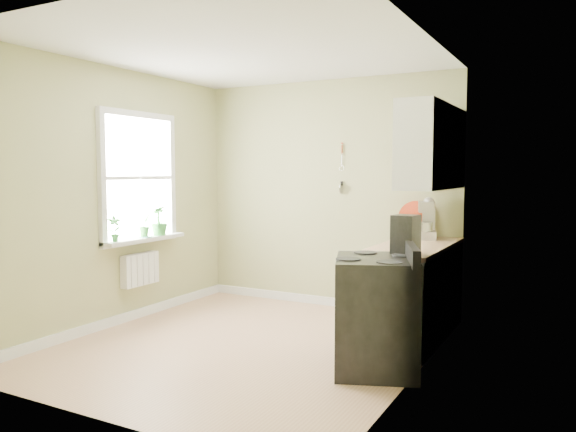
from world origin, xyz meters
The scene contains 21 objects.
floor centered at (0.00, 0.00, -0.01)m, with size 3.20×3.60×0.02m, color tan.
ceiling centered at (0.00, 0.00, 2.71)m, with size 3.20×3.60×0.02m, color white.
wall_back centered at (0.00, 1.81, 1.35)m, with size 3.20×0.02×2.70m, color tan.
wall_left centered at (-1.61, 0.00, 1.35)m, with size 0.02×3.60×2.70m, color tan.
wall_right centered at (1.61, 0.00, 1.35)m, with size 0.02×3.60×2.70m, color tan.
base_cabinets centered at (1.30, 1.00, 0.43)m, with size 0.60×1.60×0.87m, color white.
countertop centered at (1.29, 1.00, 0.89)m, with size 0.64×1.60×0.04m, color #E2B38A.
upper_cabinets centered at (1.43, 1.10, 1.85)m, with size 0.35×1.40×0.80m, color white.
window centered at (-1.58, 0.30, 1.55)m, with size 0.06×1.14×1.44m.
window_sill centered at (-1.51, 0.30, 0.88)m, with size 0.18×1.14×0.04m, color white.
radiator centered at (-1.54, 0.25, 0.55)m, with size 0.12×0.50×0.35m, color white.
wall_utensils centered at (0.20, 1.78, 1.56)m, with size 0.02×0.14×0.58m.
stove centered at (1.28, -0.04, 0.47)m, with size 0.90×0.93×1.05m.
stand_mixer centered at (1.26, 1.55, 1.09)m, with size 0.30×0.39×0.44m.
kettle centered at (1.08, 1.72, 1.01)m, with size 0.19×0.11×0.19m.
coffee_maker centered at (1.41, 0.30, 1.07)m, with size 0.22×0.23×0.34m.
red_tray centered at (1.11, 1.72, 1.10)m, with size 0.39×0.39×0.02m, color red.
jar centered at (1.18, 1.09, 0.95)m, with size 0.07×0.07×0.08m.
plant_a centered at (-1.50, -0.15, 1.04)m, with size 0.14×0.10×0.27m, color #2E792D.
plant_b centered at (-1.50, 0.30, 1.03)m, with size 0.15×0.12×0.27m, color #2E792D.
plant_c centered at (-1.50, 0.53, 1.07)m, with size 0.19×0.19×0.33m, color #2E792D.
Camera 1 is at (2.76, -4.34, 1.61)m, focal length 35.00 mm.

